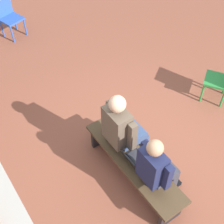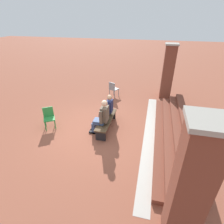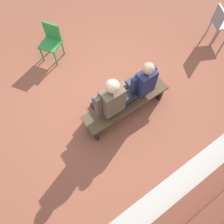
{
  "view_description": "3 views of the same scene",
  "coord_description": "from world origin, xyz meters",
  "px_view_note": "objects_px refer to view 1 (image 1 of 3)",
  "views": [
    {
      "loc": [
        -1.89,
        1.98,
        4.09
      ],
      "look_at": [
        0.35,
        0.41,
        1.05
      ],
      "focal_mm": 50.0,
      "sensor_mm": 36.0,
      "label": 1
    },
    {
      "loc": [
        5.54,
        1.98,
        4.02
      ],
      "look_at": [
        0.01,
        0.63,
        0.85
      ],
      "focal_mm": 28.0,
      "sensor_mm": 36.0,
      "label": 2
    },
    {
      "loc": [
        1.35,
        1.98,
        4.04
      ],
      "look_at": [
        0.29,
        0.48,
        0.62
      ],
      "focal_mm": 35.0,
      "sensor_mm": 36.0,
      "label": 3
    }
  ],
  "objects_px": {
    "bench": "(133,164)",
    "laptop": "(134,160)",
    "person_adult": "(123,128)",
    "person_student": "(157,167)",
    "plastic_chair_mid_courtyard": "(8,15)",
    "plastic_chair_near_bench_left": "(222,79)"
  },
  "relations": [
    {
      "from": "bench",
      "to": "laptop",
      "type": "xyz_separation_m",
      "value": [
        -0.02,
        0.01,
        0.15
      ]
    },
    {
      "from": "person_adult",
      "to": "person_student",
      "type": "bearing_deg",
      "value": 179.53
    },
    {
      "from": "bench",
      "to": "plastic_chair_mid_courtyard",
      "type": "xyz_separation_m",
      "value": [
        4.49,
        -0.03,
        0.13
      ]
    },
    {
      "from": "laptop",
      "to": "plastic_chair_near_bench_left",
      "type": "relative_size",
      "value": 0.38
    },
    {
      "from": "person_adult",
      "to": "laptop",
      "type": "xyz_separation_m",
      "value": [
        -0.37,
        0.08,
        -0.25
      ]
    },
    {
      "from": "plastic_chair_near_bench_left",
      "to": "laptop",
      "type": "bearing_deg",
      "value": 101.0
    },
    {
      "from": "bench",
      "to": "laptop",
      "type": "bearing_deg",
      "value": 142.92
    },
    {
      "from": "person_student",
      "to": "laptop",
      "type": "relative_size",
      "value": 4.09
    },
    {
      "from": "person_student",
      "to": "plastic_chair_near_bench_left",
      "type": "bearing_deg",
      "value": -69.9
    },
    {
      "from": "laptop",
      "to": "plastic_chair_mid_courtyard",
      "type": "bearing_deg",
      "value": -0.55
    },
    {
      "from": "plastic_chair_near_bench_left",
      "to": "person_student",
      "type": "bearing_deg",
      "value": 110.1
    },
    {
      "from": "plastic_chair_near_bench_left",
      "to": "bench",
      "type": "bearing_deg",
      "value": 100.67
    },
    {
      "from": "person_adult",
      "to": "plastic_chair_mid_courtyard",
      "type": "xyz_separation_m",
      "value": [
        4.14,
        0.04,
        -0.26
      ]
    },
    {
      "from": "bench",
      "to": "person_adult",
      "type": "relative_size",
      "value": 1.27
    },
    {
      "from": "bench",
      "to": "laptop",
      "type": "height_order",
      "value": "laptop"
    },
    {
      "from": "bench",
      "to": "laptop",
      "type": "relative_size",
      "value": 5.63
    },
    {
      "from": "bench",
      "to": "person_student",
      "type": "distance_m",
      "value": 0.52
    },
    {
      "from": "laptop",
      "to": "plastic_chair_mid_courtyard",
      "type": "height_order",
      "value": "plastic_chair_mid_courtyard"
    },
    {
      "from": "person_student",
      "to": "plastic_chair_mid_courtyard",
      "type": "relative_size",
      "value": 1.56
    },
    {
      "from": "bench",
      "to": "person_student",
      "type": "height_order",
      "value": "person_student"
    },
    {
      "from": "plastic_chair_mid_courtyard",
      "to": "laptop",
      "type": "bearing_deg",
      "value": 179.45
    },
    {
      "from": "person_student",
      "to": "plastic_chair_near_bench_left",
      "type": "distance_m",
      "value": 2.35
    }
  ]
}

